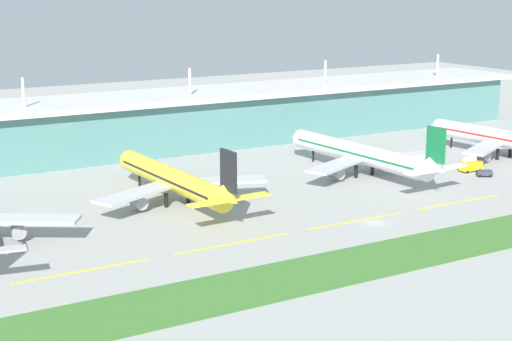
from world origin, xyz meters
The scene contains 12 objects.
ground_plane centered at (0.00, 0.00, 0.00)m, with size 600.00×600.00×0.00m, color #9E9E99.
terminal_building centered at (0.00, 106.11, 9.73)m, with size 288.00×34.00×28.05m.
airliner_near_middle centered at (-34.25, 39.45, 6.45)m, with size 48.75×63.73×18.90m.
airliner_far_middle centered at (26.98, 40.41, 6.45)m, with size 48.71×67.99×18.90m.
airliner_farthest centered at (81.76, 37.04, 6.45)m, with size 48.60×61.39×18.90m.
taxiway_stripe_west centered at (-71.00, 3.50, 0.02)m, with size 28.00×0.70×0.04m, color yellow.
taxiway_stripe_mid_west centered at (-37.00, 3.50, 0.02)m, with size 28.00×0.70×0.04m, color yellow.
taxiway_stripe_centre centered at (-3.00, 3.50, 0.02)m, with size 28.00×0.70×0.04m, color yellow.
taxiway_stripe_mid_east centered at (31.00, 3.50, 0.02)m, with size 28.00×0.70×0.04m, color yellow.
grass_verge centered at (0.00, -20.79, 0.05)m, with size 300.00×18.00×0.10m, color #3D702D.
pushback_tug centered at (57.61, 20.67, 1.10)m, with size 5.01×4.30×1.85m.
fuel_truck centered at (58.64, 27.29, 2.26)m, with size 7.33×3.00×4.95m.
Camera 1 is at (-116.33, -141.88, 55.09)m, focal length 55.64 mm.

